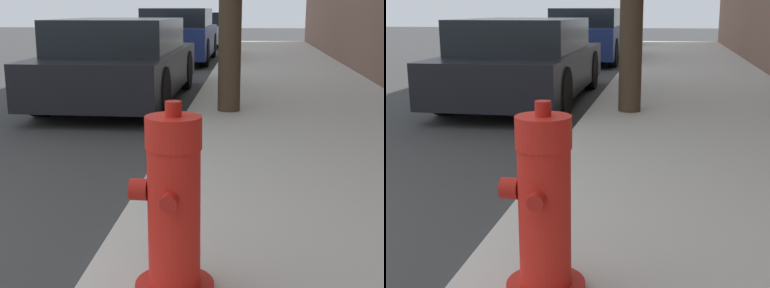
{
  "view_description": "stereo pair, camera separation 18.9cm",
  "coord_description": "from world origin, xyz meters",
  "views": [
    {
      "loc": [
        2.68,
        -2.01,
        1.36
      ],
      "look_at": [
        2.32,
        1.34,
        0.51
      ],
      "focal_mm": 50.0,
      "sensor_mm": 36.0,
      "label": 1
    },
    {
      "loc": [
        2.86,
        -1.98,
        1.36
      ],
      "look_at": [
        2.32,
        1.34,
        0.51
      ],
      "focal_mm": 50.0,
      "sensor_mm": 36.0,
      "label": 2
    }
  ],
  "objects": [
    {
      "name": "fire_hydrant",
      "position": [
        2.36,
        0.14,
        0.53
      ],
      "size": [
        0.37,
        0.36,
        0.86
      ],
      "color": "red",
      "rests_on": "sidewalk_slab"
    },
    {
      "name": "parked_car_near",
      "position": [
        0.76,
        5.96,
        0.61
      ],
      "size": [
        1.77,
        4.34,
        1.23
      ],
      "color": "black",
      "rests_on": "ground_plane"
    },
    {
      "name": "parked_car_far",
      "position": [
        0.78,
        18.76,
        0.63
      ],
      "size": [
        1.73,
        4.3,
        1.27
      ],
      "color": "silver",
      "rests_on": "ground_plane"
    },
    {
      "name": "parked_car_mid",
      "position": [
        0.77,
        12.45,
        0.69
      ],
      "size": [
        1.8,
        4.38,
        1.4
      ],
      "color": "navy",
      "rests_on": "ground_plane"
    }
  ]
}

